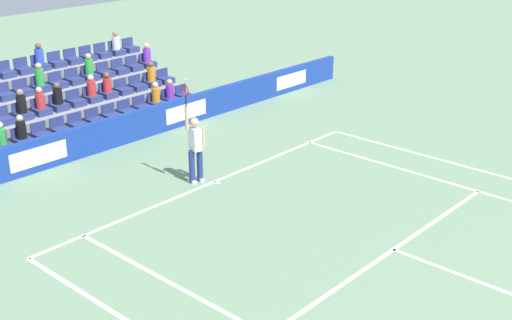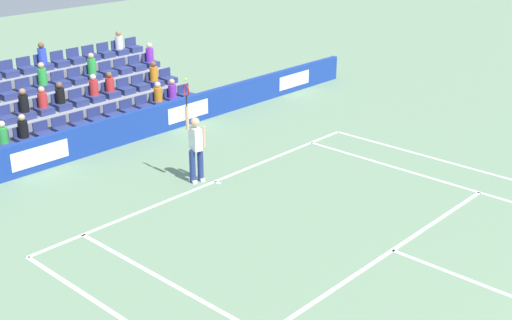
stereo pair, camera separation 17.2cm
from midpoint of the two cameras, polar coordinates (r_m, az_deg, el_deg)
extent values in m
cube|color=white|center=(18.10, -3.20, -1.81)|extent=(10.97, 0.10, 0.01)
cube|color=white|center=(15.03, 11.69, -7.41)|extent=(8.23, 0.10, 0.01)
cube|color=white|center=(18.21, 19.76, -2.97)|extent=(0.10, 11.89, 0.01)
cube|color=white|center=(18.03, -2.98, -1.89)|extent=(0.10, 0.20, 0.01)
cube|color=#193899|center=(20.93, -11.19, 2.44)|extent=(21.74, 0.20, 0.93)
cube|color=white|center=(26.24, 3.43, 6.69)|extent=(1.74, 0.01, 0.52)
cube|color=white|center=(22.46, -5.46, 4.07)|extent=(1.74, 0.01, 0.52)
cube|color=white|center=(19.48, -17.39, 0.39)|extent=(1.74, 0.01, 0.52)
cylinder|color=navy|center=(18.03, -4.41, -0.39)|extent=(0.16, 0.16, 0.90)
cylinder|color=navy|center=(17.93, -5.08, -0.55)|extent=(0.16, 0.16, 0.90)
cube|color=white|center=(18.19, -4.37, -1.59)|extent=(0.18, 0.28, 0.08)
cube|color=white|center=(18.08, -5.03, -1.75)|extent=(0.18, 0.28, 0.08)
cube|color=white|center=(17.71, -4.82, 1.78)|extent=(0.30, 0.40, 0.60)
sphere|color=#D3A884|center=(17.56, -4.86, 3.19)|extent=(0.24, 0.24, 0.24)
cylinder|color=#D3A884|center=(17.42, -5.51, 3.53)|extent=(0.09, 0.09, 0.62)
cylinder|color=#D3A884|center=(17.77, -4.12, 1.93)|extent=(0.09, 0.09, 0.56)
cylinder|color=black|center=(17.29, -5.56, 4.95)|extent=(0.04, 0.04, 0.28)
torus|color=red|center=(17.21, -5.60, 5.84)|extent=(0.10, 0.31, 0.31)
sphere|color=#D1E533|center=(17.14, -5.63, 6.74)|extent=(0.07, 0.07, 0.07)
cube|color=gray|center=(21.85, -12.83, 2.42)|extent=(8.06, 0.95, 0.42)
cube|color=navy|center=(23.93, -5.59, 5.31)|extent=(0.48, 0.44, 0.20)
cube|color=navy|center=(24.01, -5.93, 5.97)|extent=(0.48, 0.04, 0.30)
cube|color=navy|center=(23.54, -6.71, 4.99)|extent=(0.48, 0.44, 0.20)
cube|color=navy|center=(23.62, -7.06, 5.66)|extent=(0.48, 0.04, 0.30)
cube|color=navy|center=(23.16, -7.87, 4.65)|extent=(0.48, 0.44, 0.20)
cube|color=navy|center=(23.24, -8.22, 5.34)|extent=(0.48, 0.04, 0.30)
cube|color=navy|center=(22.79, -9.07, 4.31)|extent=(0.48, 0.44, 0.20)
cube|color=navy|center=(22.87, -9.42, 5.00)|extent=(0.48, 0.04, 0.30)
cube|color=navy|center=(22.43, -10.31, 3.95)|extent=(0.48, 0.44, 0.20)
cube|color=navy|center=(22.52, -10.66, 4.66)|extent=(0.48, 0.04, 0.30)
cube|color=navy|center=(22.09, -11.58, 3.58)|extent=(0.48, 0.44, 0.20)
cube|color=navy|center=(22.17, -11.94, 4.29)|extent=(0.48, 0.04, 0.30)
cube|color=navy|center=(21.75, -12.89, 3.19)|extent=(0.48, 0.44, 0.20)
cube|color=navy|center=(21.84, -13.25, 3.92)|extent=(0.48, 0.04, 0.30)
cube|color=navy|center=(21.43, -14.24, 2.79)|extent=(0.48, 0.44, 0.20)
cube|color=navy|center=(21.52, -14.60, 3.53)|extent=(0.48, 0.04, 0.30)
cube|color=navy|center=(21.13, -15.64, 2.38)|extent=(0.48, 0.44, 0.20)
cube|color=navy|center=(21.21, -15.99, 3.13)|extent=(0.48, 0.04, 0.30)
cube|color=navy|center=(20.83, -17.07, 1.95)|extent=(0.48, 0.44, 0.20)
cube|color=navy|center=(20.92, -17.42, 2.72)|extent=(0.48, 0.04, 0.30)
cube|color=navy|center=(20.55, -18.53, 1.51)|extent=(0.48, 0.44, 0.20)
cube|color=navy|center=(20.64, -18.89, 2.29)|extent=(0.48, 0.04, 0.30)
cube|color=navy|center=(20.29, -20.04, 1.06)|extent=(0.48, 0.44, 0.20)
cube|color=navy|center=(20.38, -20.40, 1.85)|extent=(0.48, 0.04, 0.30)
cube|color=gray|center=(22.54, -14.26, 3.45)|extent=(8.06, 0.95, 0.84)
cube|color=navy|center=(24.51, -7.12, 6.65)|extent=(0.48, 0.44, 0.20)
cube|color=navy|center=(24.60, -7.45, 7.29)|extent=(0.48, 0.04, 0.30)
cube|color=navy|center=(24.13, -8.24, 6.36)|extent=(0.48, 0.44, 0.20)
cube|color=navy|center=(24.22, -8.58, 7.01)|extent=(0.48, 0.04, 0.30)
cube|color=navy|center=(23.76, -9.40, 6.05)|extent=(0.48, 0.44, 0.20)
cube|color=navy|center=(23.85, -9.74, 6.71)|extent=(0.48, 0.04, 0.30)
cube|color=navy|center=(23.40, -10.59, 5.74)|extent=(0.48, 0.44, 0.20)
cube|color=navy|center=(23.49, -10.93, 6.41)|extent=(0.48, 0.04, 0.30)
cube|color=navy|center=(23.05, -11.82, 5.41)|extent=(0.48, 0.44, 0.20)
cube|color=navy|center=(23.15, -12.16, 6.09)|extent=(0.48, 0.04, 0.30)
cube|color=navy|center=(22.72, -13.08, 5.06)|extent=(0.48, 0.44, 0.20)
cube|color=navy|center=(22.81, -13.42, 5.76)|extent=(0.48, 0.04, 0.30)
cube|color=navy|center=(22.39, -14.38, 4.71)|extent=(0.48, 0.44, 0.20)
cube|color=navy|center=(22.49, -14.72, 5.41)|extent=(0.48, 0.04, 0.30)
cube|color=navy|center=(22.08, -15.72, 4.34)|extent=(0.48, 0.44, 0.20)
cube|color=navy|center=(22.18, -16.06, 5.05)|extent=(0.48, 0.04, 0.30)
cube|color=navy|center=(21.78, -17.09, 3.96)|extent=(0.48, 0.44, 0.20)
cube|color=navy|center=(21.88, -17.43, 4.68)|extent=(0.48, 0.04, 0.30)
cube|color=navy|center=(21.50, -18.50, 3.57)|extent=(0.48, 0.44, 0.20)
cube|color=navy|center=(21.60, -18.84, 4.30)|extent=(0.48, 0.04, 0.30)
cube|color=navy|center=(21.23, -19.94, 3.16)|extent=(0.48, 0.44, 0.20)
cube|color=navy|center=(21.33, -20.28, 3.91)|extent=(0.48, 0.04, 0.30)
cube|color=gray|center=(23.26, -15.61, 4.41)|extent=(8.06, 0.95, 1.26)
cube|color=navy|center=(25.12, -8.59, 7.93)|extent=(0.48, 0.44, 0.20)
cube|color=navy|center=(25.22, -8.91, 8.55)|extent=(0.48, 0.04, 0.30)
cube|color=navy|center=(24.75, -9.71, 7.66)|extent=(0.48, 0.44, 0.20)
cube|color=navy|center=(24.85, -10.03, 8.29)|extent=(0.48, 0.04, 0.30)
cube|color=navy|center=(24.39, -10.86, 7.38)|extent=(0.48, 0.44, 0.20)
cube|color=navy|center=(24.49, -11.18, 8.02)|extent=(0.48, 0.04, 0.30)
cube|color=navy|center=(24.04, -12.04, 7.09)|extent=(0.48, 0.44, 0.20)
cube|color=navy|center=(24.14, -12.37, 7.73)|extent=(0.48, 0.04, 0.30)
cube|color=navy|center=(23.71, -13.26, 6.78)|extent=(0.48, 0.44, 0.20)
cube|color=navy|center=(23.81, -13.59, 7.44)|extent=(0.48, 0.04, 0.30)
cube|color=navy|center=(23.38, -14.51, 6.47)|extent=(0.48, 0.44, 0.20)
cube|color=navy|center=(23.48, -14.84, 7.13)|extent=(0.48, 0.04, 0.30)
cube|color=navy|center=(23.06, -15.79, 6.14)|extent=(0.48, 0.44, 0.20)
cube|color=navy|center=(23.17, -16.12, 6.81)|extent=(0.48, 0.04, 0.30)
cube|color=navy|center=(22.76, -17.11, 5.80)|extent=(0.48, 0.44, 0.20)
cube|color=navy|center=(22.87, -17.44, 6.48)|extent=(0.48, 0.04, 0.30)
cube|color=navy|center=(22.47, -18.46, 5.44)|extent=(0.48, 0.44, 0.20)
cube|color=navy|center=(22.58, -18.79, 6.14)|extent=(0.48, 0.04, 0.30)
cube|color=navy|center=(22.19, -19.84, 5.08)|extent=(0.48, 0.44, 0.20)
cube|color=navy|center=(22.30, -20.17, 5.78)|extent=(0.48, 0.04, 0.30)
cube|color=gray|center=(23.99, -16.89, 5.31)|extent=(8.06, 0.95, 1.68)
cube|color=navy|center=(25.76, -9.99, 9.15)|extent=(0.48, 0.44, 0.20)
cube|color=navy|center=(25.87, -10.30, 9.74)|extent=(0.48, 0.04, 0.30)
cube|color=navy|center=(25.40, -11.10, 8.90)|extent=(0.48, 0.44, 0.20)
cube|color=navy|center=(25.51, -11.42, 9.50)|extent=(0.48, 0.04, 0.30)
cube|color=navy|center=(25.05, -12.25, 8.63)|extent=(0.48, 0.44, 0.20)
cube|color=navy|center=(25.16, -12.56, 9.25)|extent=(0.48, 0.04, 0.30)
cube|color=navy|center=(24.71, -13.42, 8.36)|extent=(0.48, 0.44, 0.20)
cube|color=navy|center=(24.82, -13.74, 8.98)|extent=(0.48, 0.04, 0.30)
cube|color=navy|center=(24.38, -14.63, 8.08)|extent=(0.48, 0.44, 0.20)
cube|color=navy|center=(24.49, -14.94, 8.71)|extent=(0.48, 0.04, 0.30)
cube|color=navy|center=(24.06, -15.86, 7.79)|extent=(0.48, 0.44, 0.20)
cube|color=navy|center=(24.18, -16.18, 8.43)|extent=(0.48, 0.04, 0.30)
cube|color=navy|center=(23.76, -17.13, 7.48)|extent=(0.48, 0.44, 0.20)
cube|color=navy|center=(23.87, -17.45, 8.13)|extent=(0.48, 0.04, 0.30)
cube|color=navy|center=(23.46, -18.43, 7.16)|extent=(0.48, 0.44, 0.20)
cube|color=navy|center=(23.58, -18.74, 7.82)|extent=(0.48, 0.04, 0.30)
cube|color=navy|center=(23.18, -19.76, 6.84)|extent=(0.48, 0.44, 0.20)
cube|color=navy|center=(23.30, -20.07, 7.50)|extent=(0.48, 0.04, 0.30)
cylinder|color=white|center=(25.38, -11.22, 9.63)|extent=(0.28, 0.28, 0.46)
sphere|color=#9E7251|center=(25.31, -11.28, 10.36)|extent=(0.20, 0.20, 0.20)
cylinder|color=black|center=(21.44, -18.68, 4.51)|extent=(0.28, 0.28, 0.52)
sphere|color=#9E7251|center=(21.34, -18.79, 5.44)|extent=(0.20, 0.20, 0.20)
cylinder|color=red|center=(21.73, -17.25, 4.82)|extent=(0.28, 0.28, 0.46)
sphere|color=#D3A884|center=(21.65, -17.35, 5.65)|extent=(0.20, 0.20, 0.20)
cylinder|color=green|center=(22.71, -17.28, 6.70)|extent=(0.28, 0.28, 0.53)
sphere|color=#D3A884|center=(22.63, -17.38, 7.58)|extent=(0.20, 0.20, 0.20)
cylinder|color=orange|center=(24.08, -8.36, 7.17)|extent=(0.28, 0.28, 0.48)
sphere|color=brown|center=(24.00, -8.41, 7.96)|extent=(0.20, 0.20, 0.20)
cylinder|color=green|center=(20.23, -20.23, 1.96)|extent=(0.28, 0.28, 0.45)
sphere|color=beige|center=(20.13, -20.34, 2.83)|extent=(0.20, 0.20, 0.20)
cylinder|color=purple|center=(23.49, -6.83, 5.76)|extent=(0.28, 0.28, 0.45)
sphere|color=#D3A884|center=(23.40, -6.86, 6.52)|extent=(0.20, 0.20, 0.20)
cylinder|color=purple|center=(25.09, -8.70, 8.71)|extent=(0.28, 0.28, 0.48)
sphere|color=beige|center=(25.01, -8.75, 9.47)|extent=(0.20, 0.20, 0.20)
cylinder|color=green|center=(23.66, -13.40, 7.64)|extent=(0.28, 0.28, 0.52)
sphere|color=#D3A884|center=(23.58, -13.48, 8.49)|extent=(0.20, 0.20, 0.20)
cylinder|color=black|center=(20.48, -18.72, 2.46)|extent=(0.28, 0.28, 0.49)
sphere|color=#D3A884|center=(20.38, -18.83, 3.38)|extent=(0.20, 0.20, 0.20)
cylinder|color=black|center=(22.03, -15.88, 5.21)|extent=(0.28, 0.28, 0.48)
sphere|color=brown|center=(21.94, -15.97, 6.06)|extent=(0.20, 0.20, 0.20)
cylinder|color=red|center=(23.01, -11.96, 6.21)|extent=(0.28, 0.28, 0.45)
sphere|color=brown|center=(22.93, -12.02, 7.00)|extent=(0.20, 0.20, 0.20)
cylinder|color=red|center=(22.67, -13.23, 5.93)|extent=(0.28, 0.28, 0.49)
sphere|color=beige|center=(22.58, -13.30, 6.77)|extent=(0.20, 0.20, 0.20)
cylinder|color=blue|center=(23.72, -17.29, 8.33)|extent=(0.28, 0.28, 0.51)
sphere|color=brown|center=(23.65, -17.38, 9.16)|extent=(0.20, 0.20, 0.20)
cylinder|color=orange|center=(23.10, -8.00, 5.47)|extent=(0.28, 0.28, 0.47)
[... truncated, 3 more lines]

